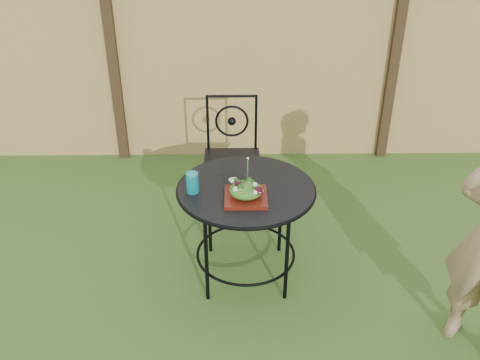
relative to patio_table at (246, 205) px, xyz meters
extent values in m
plane|color=#264C18|center=(0.11, -0.33, -0.59)|extent=(60.00, 60.00, 0.00)
cube|color=#DAB66C|center=(0.11, 1.87, 0.31)|extent=(8.00, 0.05, 1.80)
cube|color=black|center=(-1.19, 1.82, 0.36)|extent=(0.09, 0.09, 1.90)
cube|color=black|center=(1.41, 1.82, 0.36)|extent=(0.09, 0.09, 1.90)
cylinder|color=black|center=(0.00, 0.00, 0.13)|extent=(0.90, 0.90, 0.02)
torus|color=black|center=(0.00, 0.00, 0.12)|extent=(0.92, 0.92, 0.02)
torus|color=black|center=(0.00, 0.00, -0.41)|extent=(0.70, 0.70, 0.02)
cylinder|color=black|center=(0.26, 0.26, -0.23)|extent=(0.03, 0.03, 0.71)
cylinder|color=black|center=(-0.26, 0.26, -0.23)|extent=(0.03, 0.03, 0.71)
cylinder|color=black|center=(-0.26, -0.26, -0.23)|extent=(0.03, 0.03, 0.71)
cylinder|color=black|center=(0.26, -0.26, -0.23)|extent=(0.03, 0.03, 0.71)
cube|color=black|center=(-0.09, 0.85, -0.14)|extent=(0.46, 0.46, 0.03)
cylinder|color=black|center=(-0.09, 1.06, 0.35)|extent=(0.42, 0.02, 0.02)
torus|color=black|center=(-0.09, 1.06, 0.13)|extent=(0.28, 0.02, 0.28)
cylinder|color=black|center=(-0.29, 0.65, -0.37)|extent=(0.02, 0.02, 0.44)
cylinder|color=black|center=(0.11, 0.65, -0.37)|extent=(0.02, 0.02, 0.44)
cylinder|color=black|center=(-0.29, 1.05, -0.37)|extent=(0.02, 0.02, 0.44)
cylinder|color=black|center=(0.11, 1.05, -0.37)|extent=(0.02, 0.02, 0.44)
cylinder|color=black|center=(-0.29, 1.06, 0.11)|extent=(0.02, 0.02, 0.50)
cylinder|color=black|center=(0.11, 1.06, 0.11)|extent=(0.02, 0.02, 0.50)
cube|color=#4E0F0B|center=(0.00, -0.14, 0.15)|extent=(0.27, 0.27, 0.02)
ellipsoid|color=#235614|center=(0.00, -0.14, 0.20)|extent=(0.21, 0.21, 0.08)
cylinder|color=silver|center=(0.01, -0.14, 0.33)|extent=(0.01, 0.01, 0.18)
cylinder|color=#0C8891|center=(-0.35, -0.05, 0.21)|extent=(0.08, 0.08, 0.14)
camera|label=1|loc=(-0.08, -2.99, 1.95)|focal=40.00mm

